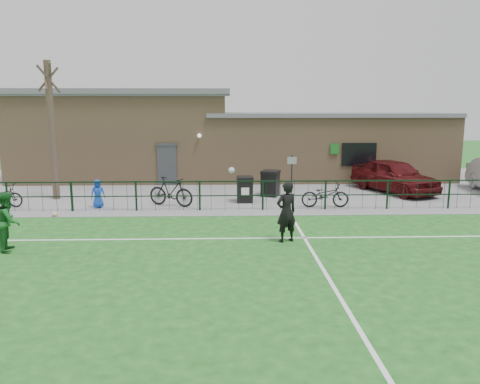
{
  "coord_description": "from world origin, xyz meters",
  "views": [
    {
      "loc": [
        -0.48,
        -10.16,
        4.11
      ],
      "look_at": [
        0.0,
        5.0,
        1.3
      ],
      "focal_mm": 35.0,
      "sensor_mm": 36.0,
      "label": 1
    }
  ],
  "objects_px": {
    "bicycle_d": "(171,192)",
    "outfield_player": "(8,221)",
    "bicycle_c": "(1,196)",
    "ball_ground": "(55,214)",
    "wheelie_bin_left": "(245,190)",
    "car_maroon": "(394,176)",
    "wheelie_bin_right": "(270,184)",
    "sign_post": "(292,178)",
    "bicycle_e": "(325,195)",
    "spectator_child": "(98,194)",
    "bare_tree": "(52,132)"
  },
  "relations": [
    {
      "from": "bicycle_d",
      "to": "outfield_player",
      "type": "height_order",
      "value": "outfield_player"
    },
    {
      "from": "bicycle_c",
      "to": "ball_ground",
      "type": "height_order",
      "value": "bicycle_c"
    },
    {
      "from": "wheelie_bin_left",
      "to": "outfield_player",
      "type": "bearing_deg",
      "value": -137.31
    },
    {
      "from": "car_maroon",
      "to": "bicycle_c",
      "type": "bearing_deg",
      "value": 165.39
    },
    {
      "from": "bicycle_c",
      "to": "outfield_player",
      "type": "height_order",
      "value": "outfield_player"
    },
    {
      "from": "wheelie_bin_right",
      "to": "sign_post",
      "type": "height_order",
      "value": "sign_post"
    },
    {
      "from": "wheelie_bin_right",
      "to": "bicycle_e",
      "type": "distance_m",
      "value": 3.2
    },
    {
      "from": "bicycle_e",
      "to": "ball_ground",
      "type": "xyz_separation_m",
      "value": [
        -10.45,
        -1.32,
        -0.42
      ]
    },
    {
      "from": "bicycle_c",
      "to": "bicycle_e",
      "type": "relative_size",
      "value": 0.94
    },
    {
      "from": "wheelie_bin_left",
      "to": "bicycle_d",
      "type": "distance_m",
      "value": 3.18
    },
    {
      "from": "spectator_child",
      "to": "bicycle_d",
      "type": "bearing_deg",
      "value": -17.42
    },
    {
      "from": "car_maroon",
      "to": "outfield_player",
      "type": "bearing_deg",
      "value": -172.75
    },
    {
      "from": "wheelie_bin_left",
      "to": "wheelie_bin_right",
      "type": "distance_m",
      "value": 1.79
    },
    {
      "from": "wheelie_bin_left",
      "to": "bicycle_e",
      "type": "distance_m",
      "value": 3.44
    },
    {
      "from": "sign_post",
      "to": "bicycle_c",
      "type": "relative_size",
      "value": 1.11
    },
    {
      "from": "bare_tree",
      "to": "car_maroon",
      "type": "xyz_separation_m",
      "value": [
        15.57,
        1.13,
        -2.19
      ]
    },
    {
      "from": "sign_post",
      "to": "bare_tree",
      "type": "bearing_deg",
      "value": 176.21
    },
    {
      "from": "wheelie_bin_left",
      "to": "wheelie_bin_right",
      "type": "xyz_separation_m",
      "value": [
        1.23,
        1.3,
        0.04
      ]
    },
    {
      "from": "bicycle_d",
      "to": "bicycle_e",
      "type": "relative_size",
      "value": 1.05
    },
    {
      "from": "bare_tree",
      "to": "bicycle_d",
      "type": "distance_m",
      "value": 6.02
    },
    {
      "from": "bicycle_c",
      "to": "bicycle_d",
      "type": "bearing_deg",
      "value": -85.44
    },
    {
      "from": "outfield_player",
      "to": "wheelie_bin_right",
      "type": "bearing_deg",
      "value": -59.42
    },
    {
      "from": "bare_tree",
      "to": "spectator_child",
      "type": "distance_m",
      "value": 3.86
    },
    {
      "from": "wheelie_bin_right",
      "to": "bicycle_c",
      "type": "height_order",
      "value": "wheelie_bin_right"
    },
    {
      "from": "bicycle_c",
      "to": "sign_post",
      "type": "bearing_deg",
      "value": -80.63
    },
    {
      "from": "outfield_player",
      "to": "ball_ground",
      "type": "xyz_separation_m",
      "value": [
        -0.18,
        4.04,
        -0.75
      ]
    },
    {
      "from": "sign_post",
      "to": "ball_ground",
      "type": "bearing_deg",
      "value": -163.6
    },
    {
      "from": "bicycle_c",
      "to": "outfield_player",
      "type": "xyz_separation_m",
      "value": [
        2.94,
        -5.81,
        0.36
      ]
    },
    {
      "from": "bicycle_c",
      "to": "ball_ground",
      "type": "distance_m",
      "value": 3.31
    },
    {
      "from": "car_maroon",
      "to": "bicycle_e",
      "type": "relative_size",
      "value": 2.43
    },
    {
      "from": "wheelie_bin_right",
      "to": "bare_tree",
      "type": "bearing_deg",
      "value": -157.89
    },
    {
      "from": "wheelie_bin_right",
      "to": "car_maroon",
      "type": "height_order",
      "value": "car_maroon"
    },
    {
      "from": "sign_post",
      "to": "ball_ground",
      "type": "relative_size",
      "value": 9.78
    },
    {
      "from": "sign_post",
      "to": "car_maroon",
      "type": "height_order",
      "value": "sign_post"
    },
    {
      "from": "wheelie_bin_left",
      "to": "bicycle_d",
      "type": "bearing_deg",
      "value": -166.01
    },
    {
      "from": "bicycle_e",
      "to": "bicycle_c",
      "type": "bearing_deg",
      "value": 90.01
    },
    {
      "from": "bare_tree",
      "to": "wheelie_bin_left",
      "type": "relative_size",
      "value": 5.94
    },
    {
      "from": "outfield_player",
      "to": "ball_ground",
      "type": "bearing_deg",
      "value": -10.42
    },
    {
      "from": "sign_post",
      "to": "spectator_child",
      "type": "height_order",
      "value": "sign_post"
    },
    {
      "from": "bicycle_c",
      "to": "outfield_player",
      "type": "distance_m",
      "value": 6.52
    },
    {
      "from": "bare_tree",
      "to": "spectator_child",
      "type": "bearing_deg",
      "value": -39.09
    },
    {
      "from": "wheelie_bin_right",
      "to": "bicycle_e",
      "type": "bearing_deg",
      "value": -31.69
    },
    {
      "from": "spectator_child",
      "to": "sign_post",
      "type": "bearing_deg",
      "value": -13.3
    },
    {
      "from": "bare_tree",
      "to": "outfield_player",
      "type": "relative_size",
      "value": 3.53
    },
    {
      "from": "bicycle_c",
      "to": "spectator_child",
      "type": "relative_size",
      "value": 1.56
    },
    {
      "from": "car_maroon",
      "to": "sign_post",
      "type": "bearing_deg",
      "value": 175.58
    },
    {
      "from": "bicycle_d",
      "to": "ball_ground",
      "type": "relative_size",
      "value": 9.83
    },
    {
      "from": "wheelie_bin_left",
      "to": "bicycle_e",
      "type": "bearing_deg",
      "value": -20.64
    },
    {
      "from": "bare_tree",
      "to": "outfield_player",
      "type": "height_order",
      "value": "bare_tree"
    },
    {
      "from": "ball_ground",
      "to": "car_maroon",
      "type": "bearing_deg",
      "value": 17.47
    }
  ]
}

